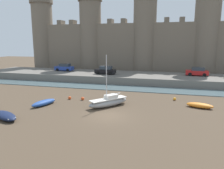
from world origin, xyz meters
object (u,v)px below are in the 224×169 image
at_px(mooring_buoy_off_centre, 83,99).
at_px(car_quay_centre_west, 106,70).
at_px(rowboat_near_channel_right, 44,103).
at_px(sailboat_foreground_centre, 109,102).
at_px(car_quay_west, 64,67).
at_px(mooring_buoy_near_channel, 175,99).
at_px(rowboat_near_channel_left, 5,116).
at_px(rowboat_midflat_centre, 200,105).
at_px(mooring_buoy_near_shore, 70,98).
at_px(car_quay_centre_east, 197,72).

height_order(mooring_buoy_off_centre, car_quay_centre_west, car_quay_centre_west).
bearing_deg(rowboat_near_channel_right, mooring_buoy_off_centre, 43.83).
bearing_deg(mooring_buoy_off_centre, sailboat_foreground_centre, -24.27).
height_order(rowboat_near_channel_right, car_quay_west, car_quay_west).
bearing_deg(car_quay_west, rowboat_near_channel_right, -69.68).
relative_size(rowboat_near_channel_right, mooring_buoy_near_channel, 9.49).
xyz_separation_m(sailboat_foreground_centre, rowboat_near_channel_left, (-9.14, -7.06, -0.23)).
height_order(mooring_buoy_near_channel, car_quay_west, car_quay_west).
distance_m(rowboat_near_channel_left, car_quay_west, 27.13).
bearing_deg(rowboat_midflat_centre, mooring_buoy_off_centre, -178.68).
relative_size(mooring_buoy_near_shore, car_quay_centre_west, 0.10).
distance_m(rowboat_midflat_centre, mooring_buoy_off_centre, 15.09).
height_order(mooring_buoy_off_centre, car_quay_west, car_quay_west).
height_order(sailboat_foreground_centre, car_quay_centre_east, sailboat_foreground_centre).
relative_size(rowboat_near_channel_right, car_quay_centre_east, 0.92).
xyz_separation_m(mooring_buoy_near_shore, car_quay_centre_east, (18.35, 17.47, 2.01)).
height_order(rowboat_midflat_centre, mooring_buoy_near_shore, rowboat_midflat_centre).
xyz_separation_m(rowboat_near_channel_left, mooring_buoy_near_shore, (2.99, 8.89, -0.14)).
xyz_separation_m(rowboat_near_channel_right, car_quay_centre_west, (2.60, 18.42, 1.87)).
xyz_separation_m(mooring_buoy_near_shore, car_quay_centre_west, (0.75, 14.91, 2.01)).
bearing_deg(rowboat_midflat_centre, mooring_buoy_near_shore, -178.53).
bearing_deg(mooring_buoy_near_channel, rowboat_midflat_centre, -43.66).
bearing_deg(car_quay_centre_east, sailboat_foreground_centre, -122.31).
bearing_deg(rowboat_near_channel_right, mooring_buoy_near_channel, 22.80).
bearing_deg(rowboat_near_channel_right, car_quay_centre_west, 81.96).
xyz_separation_m(mooring_buoy_near_channel, car_quay_centre_east, (4.26, 14.28, 2.02)).
xyz_separation_m(sailboat_foreground_centre, rowboat_midflat_centre, (10.83, 2.27, -0.27)).
height_order(mooring_buoy_near_channel, car_quay_centre_west, car_quay_centre_west).
relative_size(sailboat_foreground_centre, car_quay_centre_east, 1.54).
xyz_separation_m(sailboat_foreground_centre, car_quay_centre_west, (-5.39, 16.74, 1.63)).
height_order(rowboat_midflat_centre, car_quay_west, car_quay_west).
xyz_separation_m(rowboat_near_channel_right, rowboat_midflat_centre, (18.83, 3.94, -0.03)).
xyz_separation_m(mooring_buoy_off_centre, car_quay_centre_west, (-1.14, 14.83, 2.00)).
relative_size(sailboat_foreground_centre, rowboat_midflat_centre, 1.95).
xyz_separation_m(mooring_buoy_near_shore, mooring_buoy_near_channel, (14.09, 3.20, -0.02)).
height_order(rowboat_near_channel_right, mooring_buoy_off_centre, rowboat_near_channel_right).
xyz_separation_m(sailboat_foreground_centre, mooring_buoy_near_shore, (-6.15, 1.83, -0.38)).
height_order(rowboat_near_channel_right, rowboat_midflat_centre, rowboat_near_channel_right).
xyz_separation_m(sailboat_foreground_centre, car_quay_west, (-15.72, 19.19, 1.63)).
height_order(rowboat_midflat_centre, mooring_buoy_near_channel, rowboat_midflat_centre).
bearing_deg(sailboat_foreground_centre, car_quay_centre_east, 57.69).
height_order(rowboat_near_channel_left, mooring_buoy_off_centre, rowboat_near_channel_left).
relative_size(sailboat_foreground_centre, rowboat_near_channel_right, 1.68).
bearing_deg(mooring_buoy_near_shore, car_quay_centre_west, 87.11).
xyz_separation_m(car_quay_centre_west, car_quay_west, (-10.33, 2.45, 0.00)).
xyz_separation_m(rowboat_near_channel_right, rowboat_near_channel_left, (-1.14, -5.39, 0.00)).
bearing_deg(car_quay_west, mooring_buoy_near_shore, -61.12).
distance_m(rowboat_midflat_centre, car_quay_west, 31.55).
bearing_deg(car_quay_west, mooring_buoy_off_centre, -56.42).
relative_size(sailboat_foreground_centre, mooring_buoy_off_centre, 14.36).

